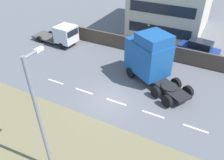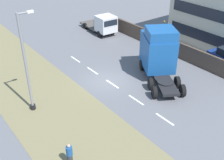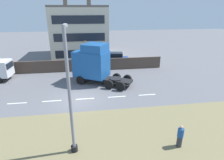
# 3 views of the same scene
# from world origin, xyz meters

# --- Properties ---
(ground_plane) EXTENTS (120.00, 120.00, 0.00)m
(ground_plane) POSITION_xyz_m (0.00, 0.00, 0.00)
(ground_plane) COLOR slate
(ground_plane) RESTS_ON ground
(grass_verge) EXTENTS (7.00, 44.00, 0.01)m
(grass_verge) POSITION_xyz_m (-6.00, 0.00, 0.01)
(grass_verge) COLOR olive
(grass_verge) RESTS_ON ground
(lane_markings) EXTENTS (0.16, 14.60, 0.00)m
(lane_markings) POSITION_xyz_m (0.00, -0.70, 0.00)
(lane_markings) COLOR white
(lane_markings) RESTS_ON ground
(boundary_wall) EXTENTS (0.25, 24.00, 1.69)m
(boundary_wall) POSITION_xyz_m (9.00, 0.00, 0.85)
(boundary_wall) COLOR #4C3D33
(boundary_wall) RESTS_ON ground
(lorry_cab) EXTENTS (5.64, 6.96, 4.81)m
(lorry_cab) POSITION_xyz_m (4.42, -1.85, 2.35)
(lorry_cab) COLOR black
(lorry_cab) RESTS_ON ground
(flatbed_truck) EXTENTS (2.54, 6.26, 2.51)m
(flatbed_truck) POSITION_xyz_m (6.70, 9.85, 1.34)
(flatbed_truck) COLOR silver
(flatbed_truck) RESTS_ON ground
(parked_car) EXTENTS (2.36, 4.47, 2.13)m
(parked_car) POSITION_xyz_m (10.68, -5.32, 1.03)
(parked_car) COLOR navy
(parked_car) RESTS_ON ground
(lamp_post) EXTENTS (1.33, 0.41, 7.66)m
(lamp_post) POSITION_xyz_m (-7.18, 0.05, 3.46)
(lamp_post) COLOR black
(lamp_post) RESTS_ON ground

